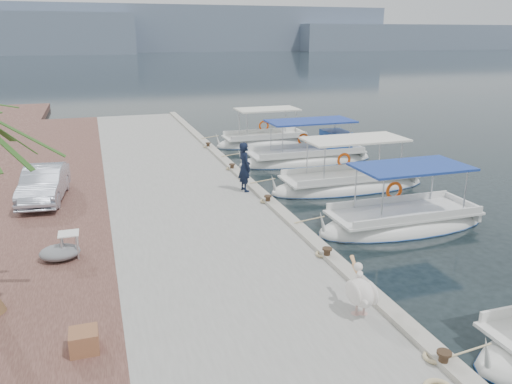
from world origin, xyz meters
TOP-DOWN VIEW (x-y plane):
  - ground at (0.00, 0.00)m, footprint 400.00×400.00m
  - concrete_quay at (-3.00, 5.00)m, footprint 6.00×40.00m
  - quay_curb at (-0.22, 5.00)m, footprint 0.44×40.00m
  - cobblestone_strip at (-8.00, 5.00)m, footprint 4.00×40.00m
  - distant_hills at (29.61, 201.49)m, footprint 330.00×60.00m
  - fishing_caique_b at (3.82, -0.98)m, footprint 6.45×2.38m
  - fishing_caique_c at (4.25, 3.83)m, footprint 7.33×2.38m
  - fishing_caique_d at (4.47, 8.78)m, footprint 7.55×2.39m
  - fishing_caique_e at (3.68, 13.61)m, footprint 6.19×2.26m
  - mooring_bollards at (-0.35, 1.50)m, footprint 0.28×20.28m
  - pelican at (-0.91, -6.34)m, footprint 0.66×1.41m
  - fisherman at (-0.69, 3.35)m, footprint 0.57×0.78m
  - parked_car at (-8.22, 4.52)m, footprint 1.74×4.03m
  - wooden_crate at (-6.77, -5.88)m, footprint 0.55×0.55m
  - tarp_bundle at (-7.44, -1.21)m, footprint 1.10×0.90m
  - folding_table at (-7.16, -1.17)m, footprint 0.55×0.55m

SIDE VIEW (x-z plane):
  - ground at x=0.00m, z-range 0.00..0.00m
  - fishing_caique_c at x=4.25m, z-range -1.29..1.54m
  - fishing_caique_b at x=3.82m, z-range -1.29..1.54m
  - fishing_caique_e at x=3.68m, z-range -1.29..1.54m
  - fishing_caique_d at x=4.47m, z-range -1.23..1.60m
  - concrete_quay at x=-3.00m, z-range 0.00..0.50m
  - cobblestone_strip at x=-8.00m, z-range 0.00..0.50m
  - quay_curb at x=-0.22m, z-range 0.50..0.62m
  - mooring_bollards at x=-0.35m, z-range 0.53..0.86m
  - tarp_bundle at x=-7.44m, z-range 0.50..0.90m
  - wooden_crate at x=-6.77m, z-range 0.50..0.94m
  - folding_table at x=-7.16m, z-range 0.66..1.39m
  - pelican at x=-0.91m, z-range 0.52..1.61m
  - parked_car at x=-8.22m, z-range 0.50..1.79m
  - fisherman at x=-0.69m, z-range 0.50..2.48m
  - distant_hills at x=29.61m, z-range -1.39..16.61m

